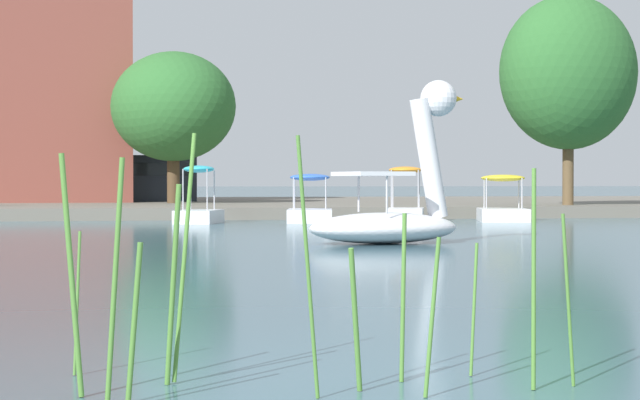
{
  "coord_description": "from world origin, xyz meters",
  "views": [
    {
      "loc": [
        -0.95,
        -6.38,
        1.19
      ],
      "look_at": [
        3.1,
        17.38,
        0.78
      ],
      "focal_mm": 64.1,
      "sensor_mm": 36.0,
      "label": 1
    }
  ],
  "objects_px": {
    "tree_broadleaf_left": "(173,107)",
    "swan_boat": "(394,205)",
    "pedal_boat_yellow": "(503,208)",
    "tree_sapling_by_fence": "(568,73)",
    "parked_van": "(133,177)",
    "pedal_boat_orange": "(405,205)",
    "pedal_boat_blue": "(310,208)",
    "pedal_boat_cyan": "(199,207)"
  },
  "relations": [
    {
      "from": "swan_boat",
      "to": "pedal_boat_cyan",
      "type": "bearing_deg",
      "value": 105.39
    },
    {
      "from": "pedal_boat_yellow",
      "to": "tree_sapling_by_fence",
      "type": "distance_m",
      "value": 7.22
    },
    {
      "from": "pedal_boat_cyan",
      "to": "pedal_boat_yellow",
      "type": "height_order",
      "value": "pedal_boat_cyan"
    },
    {
      "from": "tree_broadleaf_left",
      "to": "parked_van",
      "type": "distance_m",
      "value": 4.48
    },
    {
      "from": "tree_broadleaf_left",
      "to": "tree_sapling_by_fence",
      "type": "height_order",
      "value": "tree_sapling_by_fence"
    },
    {
      "from": "swan_boat",
      "to": "parked_van",
      "type": "relative_size",
      "value": 0.68
    },
    {
      "from": "pedal_boat_cyan",
      "to": "tree_sapling_by_fence",
      "type": "height_order",
      "value": "tree_sapling_by_fence"
    },
    {
      "from": "pedal_boat_blue",
      "to": "parked_van",
      "type": "distance_m",
      "value": 14.14
    },
    {
      "from": "swan_boat",
      "to": "tree_broadleaf_left",
      "type": "distance_m",
      "value": 21.37
    },
    {
      "from": "pedal_boat_blue",
      "to": "pedal_boat_orange",
      "type": "distance_m",
      "value": 2.83
    },
    {
      "from": "tree_broadleaf_left",
      "to": "tree_sapling_by_fence",
      "type": "distance_m",
      "value": 14.15
    },
    {
      "from": "tree_sapling_by_fence",
      "to": "swan_boat",
      "type": "bearing_deg",
      "value": -122.25
    },
    {
      "from": "swan_boat",
      "to": "pedal_boat_yellow",
      "type": "bearing_deg",
      "value": 61.78
    },
    {
      "from": "pedal_boat_yellow",
      "to": "tree_sapling_by_fence",
      "type": "xyz_separation_m",
      "value": [
        3.75,
        4.3,
        4.43
      ]
    },
    {
      "from": "pedal_boat_yellow",
      "to": "tree_sapling_by_fence",
      "type": "height_order",
      "value": "tree_sapling_by_fence"
    },
    {
      "from": "swan_boat",
      "to": "tree_broadleaf_left",
      "type": "bearing_deg",
      "value": 99.04
    },
    {
      "from": "tree_sapling_by_fence",
      "to": "parked_van",
      "type": "relative_size",
      "value": 1.43
    },
    {
      "from": "pedal_boat_blue",
      "to": "tree_sapling_by_fence",
      "type": "xyz_separation_m",
      "value": [
        9.48,
        4.22,
        4.41
      ]
    },
    {
      "from": "pedal_boat_blue",
      "to": "pedal_boat_yellow",
      "type": "bearing_deg",
      "value": -0.75
    },
    {
      "from": "pedal_boat_blue",
      "to": "pedal_boat_yellow",
      "type": "relative_size",
      "value": 0.98
    },
    {
      "from": "pedal_boat_cyan",
      "to": "parked_van",
      "type": "xyz_separation_m",
      "value": [
        -1.73,
        13.33,
        0.9
      ]
    },
    {
      "from": "pedal_boat_orange",
      "to": "pedal_boat_yellow",
      "type": "distance_m",
      "value": 2.91
    },
    {
      "from": "pedal_boat_orange",
      "to": "tree_sapling_by_fence",
      "type": "bearing_deg",
      "value": 31.84
    },
    {
      "from": "swan_boat",
      "to": "pedal_boat_cyan",
      "type": "distance_m",
      "value": 11.37
    },
    {
      "from": "pedal_boat_cyan",
      "to": "pedal_boat_blue",
      "type": "bearing_deg",
      "value": 1.87
    },
    {
      "from": "tree_sapling_by_fence",
      "to": "pedal_boat_orange",
      "type": "bearing_deg",
      "value": -148.16
    },
    {
      "from": "swan_boat",
      "to": "pedal_boat_orange",
      "type": "height_order",
      "value": "swan_boat"
    },
    {
      "from": "pedal_boat_blue",
      "to": "parked_van",
      "type": "bearing_deg",
      "value": 110.36
    },
    {
      "from": "pedal_boat_yellow",
      "to": "tree_sapling_by_fence",
      "type": "relative_size",
      "value": 0.35
    },
    {
      "from": "tree_sapling_by_fence",
      "to": "parked_van",
      "type": "bearing_deg",
      "value": 147.96
    },
    {
      "from": "tree_broadleaf_left",
      "to": "parked_van",
      "type": "bearing_deg",
      "value": 112.7
    },
    {
      "from": "parked_van",
      "to": "pedal_boat_cyan",
      "type": "bearing_deg",
      "value": -82.59
    },
    {
      "from": "swan_boat",
      "to": "pedal_boat_orange",
      "type": "distance_m",
      "value": 11.55
    },
    {
      "from": "pedal_boat_blue",
      "to": "parked_van",
      "type": "relative_size",
      "value": 0.5
    },
    {
      "from": "pedal_boat_yellow",
      "to": "tree_sapling_by_fence",
      "type": "bearing_deg",
      "value": 48.9
    },
    {
      "from": "pedal_boat_cyan",
      "to": "tree_broadleaf_left",
      "type": "distance_m",
      "value": 10.5
    },
    {
      "from": "tree_broadleaf_left",
      "to": "swan_boat",
      "type": "bearing_deg",
      "value": -80.96
    },
    {
      "from": "tree_broadleaf_left",
      "to": "tree_sapling_by_fence",
      "type": "bearing_deg",
      "value": -23.35
    },
    {
      "from": "pedal_boat_yellow",
      "to": "parked_van",
      "type": "distance_m",
      "value": 17.06
    },
    {
      "from": "pedal_boat_cyan",
      "to": "pedal_boat_orange",
      "type": "xyz_separation_m",
      "value": [
        6.01,
        0.19,
        0.01
      ]
    },
    {
      "from": "pedal_boat_cyan",
      "to": "tree_sapling_by_fence",
      "type": "bearing_deg",
      "value": 18.86
    },
    {
      "from": "pedal_boat_yellow",
      "to": "parked_van",
      "type": "height_order",
      "value": "parked_van"
    }
  ]
}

